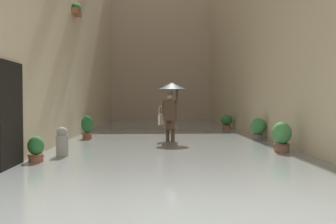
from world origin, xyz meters
TOP-DOWN VIEW (x-y plane):
  - ground_plane at (0.00, -9.66)m, footprint 60.00×60.00m
  - flood_water at (0.00, -9.66)m, footprint 7.14×25.33m
  - building_facade_far at (0.00, -20.23)m, footprint 9.94×1.80m
  - person_wading at (-0.08, -7.16)m, footprint 0.89×0.89m
  - potted_plant_mid_left at (-2.69, -4.67)m, footprint 0.46×0.46m
  - potted_plant_mid_right at (2.66, -8.02)m, footprint 0.38×0.38m
  - potted_plant_near_left at (-2.82, -12.18)m, footprint 0.52×0.52m
  - potted_plant_far_left at (-2.91, -7.50)m, footprint 0.48×0.48m
  - potted_plant_near_right at (2.89, -3.50)m, footprint 0.33×0.33m
  - mooring_bollard at (2.53, -4.23)m, footprint 0.27×0.27m

SIDE VIEW (x-z plane):
  - ground_plane at x=0.00m, z-range 0.00..0.00m
  - flood_water at x=0.00m, z-range 0.00..0.20m
  - potted_plant_near_right at x=2.89m, z-range 0.02..0.74m
  - mooring_bollard at x=2.53m, z-range 0.00..0.85m
  - potted_plant_near_left at x=-2.82m, z-range 0.04..0.85m
  - potted_plant_mid_left at x=-2.69m, z-range 0.05..0.98m
  - potted_plant_mid_right at x=2.66m, z-range 0.05..1.01m
  - potted_plant_far_left at x=-2.91m, z-range 0.08..0.98m
  - person_wading at x=-0.08m, z-range 0.35..2.44m
  - building_facade_far at x=0.00m, z-range 0.00..10.43m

